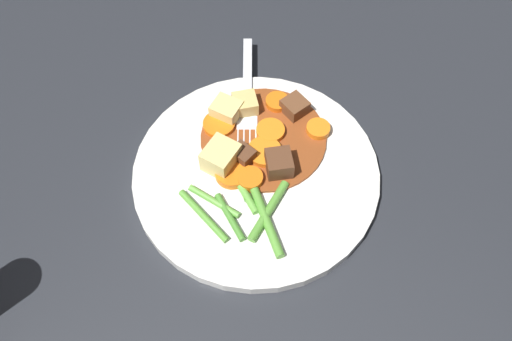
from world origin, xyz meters
TOP-DOWN VIEW (x-y plane):
  - ground_plane at (0.00, 0.00)m, footprint 3.00×3.00m
  - dinner_plate at (0.00, 0.00)m, footprint 0.25×0.25m
  - stew_sauce at (0.04, 0.01)m, footprint 0.13×0.13m
  - carrot_slice_0 at (0.07, -0.04)m, footprint 0.03×0.03m
  - carrot_slice_1 at (0.09, 0.01)m, footprint 0.03×0.03m
  - carrot_slice_2 at (-0.01, 0.00)m, footprint 0.04×0.04m
  - carrot_slice_3 at (0.03, 0.06)m, footprint 0.05×0.05m
  - carrot_slice_4 at (0.02, 0.00)m, footprint 0.05×0.05m
  - carrot_slice_5 at (-0.01, 0.02)m, footprint 0.05×0.05m
  - carrot_slice_6 at (0.05, 0.01)m, footprint 0.03×0.03m
  - potato_chunk_0 at (-0.01, 0.04)m, footprint 0.04×0.03m
  - potato_chunk_1 at (0.05, 0.06)m, footprint 0.03×0.03m
  - potato_chunk_2 at (0.07, 0.04)m, footprint 0.03×0.03m
  - meat_chunk_0 at (0.01, -0.02)m, footprint 0.04×0.04m
  - meat_chunk_1 at (0.08, -0.01)m, footprint 0.03×0.03m
  - meat_chunk_2 at (0.01, 0.02)m, footprint 0.02×0.03m
  - green_bean_0 at (-0.05, -0.03)m, footprint 0.06×0.06m
  - green_bean_1 at (-0.06, 0.00)m, footprint 0.04×0.05m
  - green_bean_2 at (-0.04, -0.03)m, footprint 0.07×0.01m
  - green_bean_3 at (-0.02, 0.01)m, footprint 0.05×0.06m
  - green_bean_4 at (-0.05, 0.02)m, footprint 0.01×0.06m
  - green_bean_5 at (-0.07, 0.02)m, footprint 0.03×0.07m
  - green_bean_6 at (-0.01, 0.01)m, footprint 0.05×0.05m
  - fork at (0.08, 0.05)m, footprint 0.17×0.09m

SIDE VIEW (x-z plane):
  - ground_plane at x=0.00m, z-range 0.00..0.00m
  - dinner_plate at x=0.00m, z-range 0.00..0.01m
  - stew_sauce at x=0.04m, z-range 0.01..0.02m
  - fork at x=0.08m, z-range 0.01..0.02m
  - green_bean_4 at x=-0.05m, z-range 0.01..0.02m
  - green_bean_6 at x=-0.01m, z-range 0.01..0.02m
  - green_bean_1 at x=-0.06m, z-range 0.01..0.02m
  - green_bean_5 at x=-0.07m, z-range 0.01..0.02m
  - green_bean_3 at x=-0.02m, z-range 0.01..0.02m
  - green_bean_2 at x=-0.04m, z-range 0.01..0.02m
  - carrot_slice_3 at x=0.03m, z-range 0.01..0.02m
  - carrot_slice_5 at x=-0.01m, z-range 0.01..0.02m
  - green_bean_0 at x=-0.05m, z-range 0.01..0.02m
  - carrot_slice_4 at x=0.02m, z-range 0.01..0.02m
  - carrot_slice_6 at x=0.05m, z-range 0.01..0.02m
  - carrot_slice_0 at x=0.07m, z-range 0.01..0.02m
  - carrot_slice_1 at x=0.09m, z-range 0.01..0.02m
  - carrot_slice_2 at x=-0.01m, z-range 0.01..0.02m
  - meat_chunk_2 at x=0.01m, z-range 0.01..0.03m
  - meat_chunk_1 at x=0.08m, z-range 0.01..0.03m
  - potato_chunk_2 at x=0.07m, z-range 0.01..0.03m
  - potato_chunk_1 at x=0.05m, z-range 0.01..0.03m
  - meat_chunk_0 at x=0.01m, z-range 0.01..0.04m
  - potato_chunk_0 at x=-0.01m, z-range 0.01..0.04m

